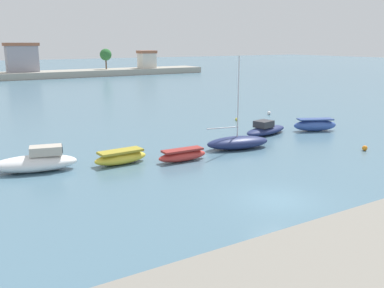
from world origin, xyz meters
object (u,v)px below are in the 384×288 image
(mooring_buoy_1, at_px, (10,160))
(moored_boat_0, at_px, (36,162))
(moored_boat_1, at_px, (121,157))
(moored_boat_3, at_px, (238,142))
(mooring_buoy_2, at_px, (365,148))
(mooring_buoy_0, at_px, (269,113))
(mooring_buoy_4, at_px, (237,119))
(moored_boat_4, at_px, (266,129))
(moored_boat_2, at_px, (182,155))
(moored_boat_5, at_px, (315,125))

(mooring_buoy_1, bearing_deg, moored_boat_0, -72.15)
(moored_boat_1, relative_size, moored_boat_3, 0.54)
(moored_boat_1, distance_m, mooring_buoy_2, 18.77)
(mooring_buoy_0, height_order, mooring_buoy_4, mooring_buoy_0)
(mooring_buoy_4, bearing_deg, moored_boat_3, -127.49)
(moored_boat_1, bearing_deg, moored_boat_0, 163.59)
(moored_boat_1, bearing_deg, mooring_buoy_4, 24.96)
(moored_boat_4, bearing_deg, moored_boat_0, 169.74)
(moored_boat_4, bearing_deg, moored_boat_2, -173.87)
(moored_boat_2, relative_size, mooring_buoy_1, 13.72)
(moored_boat_5, bearing_deg, moored_boat_0, -156.12)
(moored_boat_5, distance_m, mooring_buoy_2, 7.88)
(moored_boat_2, height_order, mooring_buoy_1, moored_boat_2)
(moored_boat_5, bearing_deg, moored_boat_4, -169.13)
(mooring_buoy_1, relative_size, mooring_buoy_2, 0.67)
(moored_boat_0, distance_m, mooring_buoy_2, 24.28)
(moored_boat_3, bearing_deg, mooring_buoy_0, 52.18)
(mooring_buoy_2, bearing_deg, moored_boat_3, 144.22)
(moored_boat_3, height_order, mooring_buoy_1, moored_boat_3)
(moored_boat_4, distance_m, mooring_buoy_1, 21.67)
(moored_boat_0, relative_size, moored_boat_3, 0.79)
(moored_boat_4, bearing_deg, moored_boat_1, 175.43)
(mooring_buoy_1, distance_m, mooring_buoy_4, 24.01)
(moored_boat_4, bearing_deg, mooring_buoy_4, 60.89)
(moored_boat_0, relative_size, mooring_buoy_2, 13.82)
(moored_boat_4, distance_m, moored_boat_5, 5.21)
(moored_boat_4, relative_size, moored_boat_5, 1.27)
(mooring_buoy_1, xyz_separation_m, mooring_buoy_2, (24.01, -11.20, 0.07))
(moored_boat_1, distance_m, moored_boat_3, 9.62)
(mooring_buoy_2, height_order, mooring_buoy_4, mooring_buoy_2)
(moored_boat_2, relative_size, mooring_buoy_2, 9.19)
(moored_boat_2, height_order, moored_boat_5, moored_boat_5)
(moored_boat_4, relative_size, mooring_buoy_4, 16.53)
(mooring_buoy_1, bearing_deg, moored_boat_1, -35.50)
(moored_boat_3, xyz_separation_m, mooring_buoy_4, (7.58, 9.88, -0.36))
(moored_boat_1, distance_m, moored_boat_5, 20.16)
(moored_boat_0, relative_size, moored_boat_4, 1.05)
(mooring_buoy_1, bearing_deg, mooring_buoy_2, -25.01)
(moored_boat_2, distance_m, mooring_buoy_1, 12.16)
(moored_boat_0, xyz_separation_m, moored_boat_4, (20.47, 0.79, -0.16))
(moored_boat_3, distance_m, mooring_buoy_2, 9.85)
(moored_boat_0, xyz_separation_m, moored_boat_5, (25.52, -0.47, -0.05))
(moored_boat_3, bearing_deg, moored_boat_0, -175.87)
(moored_boat_1, height_order, moored_boat_4, moored_boat_4)
(moored_boat_1, xyz_separation_m, moored_boat_4, (15.09, 2.10, 0.00))
(moored_boat_2, distance_m, mooring_buoy_4, 16.93)
(moored_boat_4, height_order, mooring_buoy_4, moored_boat_4)
(moored_boat_3, height_order, mooring_buoy_0, moored_boat_3)
(mooring_buoy_1, distance_m, mooring_buoy_2, 26.49)
(mooring_buoy_4, bearing_deg, mooring_buoy_2, -88.49)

